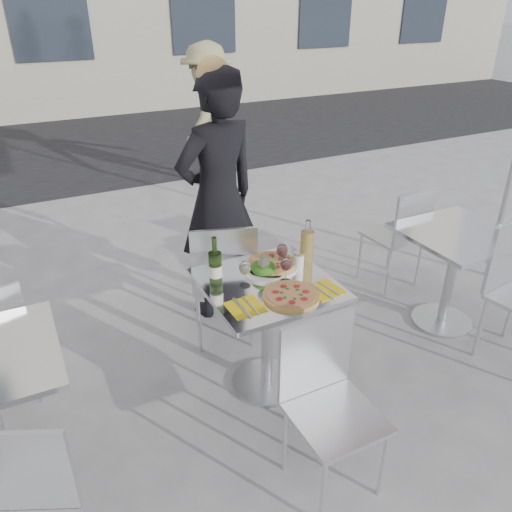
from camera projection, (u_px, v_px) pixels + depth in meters
name	position (u px, v px, depth m)	size (l,w,h in m)	color
ground	(267.00, 383.00, 3.19)	(80.00, 80.00, 0.00)	slate
street_asphalt	(85.00, 143.00, 8.33)	(24.00, 5.00, 0.00)	black
main_table	(267.00, 313.00, 2.94)	(0.72, 0.72, 0.75)	#B7BABF
side_table_right	(454.00, 259.00, 3.54)	(0.72, 0.72, 0.75)	#B7BABF
chair_far	(223.00, 274.00, 3.32)	(0.54, 0.54, 0.93)	silver
chair_near	(326.00, 392.00, 2.38)	(0.40, 0.41, 0.88)	silver
side_chair_rfar	(402.00, 230.00, 4.01)	(0.43, 0.44, 0.88)	silver
woman_diner	(218.00, 199.00, 3.56)	(0.66, 0.44, 1.82)	black
pedestrian_b	(208.00, 116.00, 6.19)	(1.12, 0.64, 1.73)	#8D865B
pizza_near	(291.00, 296.00, 2.70)	(0.31, 0.31, 0.02)	#D8A854
pizza_far	(271.00, 264.00, 3.01)	(0.33, 0.33, 0.03)	white
salad_plate	(264.00, 269.00, 2.91)	(0.22, 0.22, 0.09)	white
wine_bottle	(215.00, 267.00, 2.77)	(0.07, 0.08, 0.29)	#35551F
carafe	(307.00, 247.00, 2.98)	(0.08, 0.08, 0.29)	#D9B95C
sugar_shaker	(298.00, 260.00, 2.97)	(0.06, 0.06, 0.11)	white
wineglass_white_a	(245.00, 269.00, 2.76)	(0.07, 0.07, 0.16)	white
wineglass_white_b	(264.00, 262.00, 2.83)	(0.07, 0.07, 0.16)	white
wineglass_red_a	(286.00, 265.00, 2.80)	(0.07, 0.07, 0.16)	white
wineglass_red_b	(282.00, 251.00, 2.95)	(0.07, 0.07, 0.16)	white
napkin_left	(245.00, 307.00, 2.61)	(0.18, 0.20, 0.01)	yellow
napkin_right	(324.00, 290.00, 2.76)	(0.20, 0.20, 0.01)	yellow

